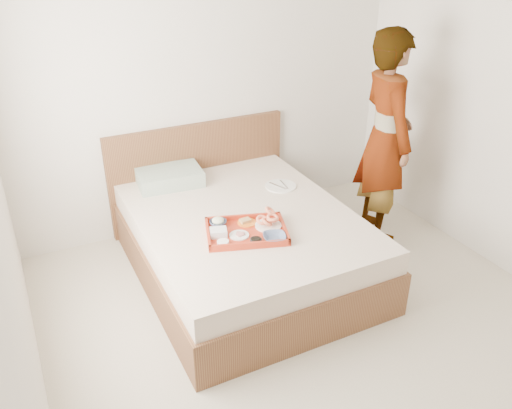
{
  "coord_description": "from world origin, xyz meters",
  "views": [
    {
      "loc": [
        -1.63,
        -2.17,
        2.47
      ],
      "look_at": [
        -0.1,
        0.9,
        0.65
      ],
      "focal_mm": 36.88,
      "sensor_mm": 36.0,
      "label": 1
    }
  ],
  "objects_px": {
    "person": "(385,138)",
    "tray": "(246,231)",
    "dinner_plate": "(281,186)",
    "bed": "(245,244)"
  },
  "relations": [
    {
      "from": "dinner_plate",
      "to": "person",
      "type": "relative_size",
      "value": 0.15
    },
    {
      "from": "tray",
      "to": "dinner_plate",
      "type": "bearing_deg",
      "value": 61.77
    },
    {
      "from": "dinner_plate",
      "to": "tray",
      "type": "bearing_deg",
      "value": -136.21
    },
    {
      "from": "bed",
      "to": "dinner_plate",
      "type": "relative_size",
      "value": 7.61
    },
    {
      "from": "bed",
      "to": "person",
      "type": "distance_m",
      "value": 1.48
    },
    {
      "from": "person",
      "to": "tray",
      "type": "bearing_deg",
      "value": 115.54
    },
    {
      "from": "dinner_plate",
      "to": "person",
      "type": "xyz_separation_m",
      "value": [
        0.85,
        -0.25,
        0.37
      ]
    },
    {
      "from": "tray",
      "to": "person",
      "type": "bearing_deg",
      "value": 30.29
    },
    {
      "from": "bed",
      "to": "dinner_plate",
      "type": "height_order",
      "value": "dinner_plate"
    },
    {
      "from": "tray",
      "to": "dinner_plate",
      "type": "xyz_separation_m",
      "value": [
        0.59,
        0.57,
        -0.02
      ]
    }
  ]
}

